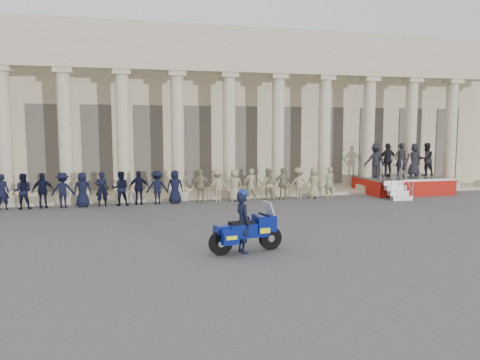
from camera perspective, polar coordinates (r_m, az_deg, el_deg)
name	(u,v)px	position (r m, az deg, el deg)	size (l,w,h in m)	color
ground	(244,232)	(16.01, 0.45, -6.38)	(90.00, 90.00, 0.00)	#4B4B4E
building	(186,113)	(30.15, -6.64, 8.11)	(40.00, 12.50, 9.00)	#C0B290
officer_rank	(134,188)	(22.16, -12.81, -0.96)	(20.10, 0.60, 1.58)	black
reviewing_stand	(400,166)	(27.18, 18.94, 1.66)	(4.47, 4.23, 2.74)	gray
motorcycle	(247,231)	(13.34, 0.82, -6.21)	(2.22, 1.02, 1.43)	black
rider	(243,221)	(13.23, 0.34, -5.01)	(0.52, 0.70, 1.84)	black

